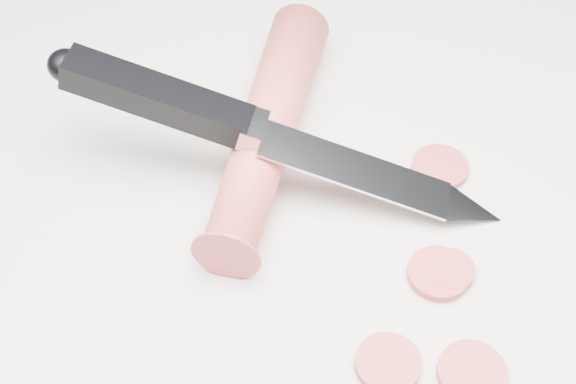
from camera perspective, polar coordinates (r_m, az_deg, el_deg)
ground at (r=0.50m, az=1.61°, el=-1.97°), size 2.40×2.40×0.00m
carrot at (r=0.53m, az=-1.42°, el=4.62°), size 0.18×0.17×0.04m
carrot_slice_0 at (r=0.45m, az=12.95°, el=-12.44°), size 0.04×0.04×0.01m
carrot_slice_1 at (r=0.49m, az=11.45°, el=-5.51°), size 0.03×0.03×0.01m
carrot_slice_2 at (r=0.48m, az=10.65°, el=-5.72°), size 0.04×0.04×0.01m
carrot_slice_3 at (r=0.45m, az=7.13°, el=-12.03°), size 0.04×0.04×0.01m
carrot_slice_4 at (r=0.54m, az=10.77°, el=1.74°), size 0.04×0.04×0.01m
kitchen_knife at (r=0.49m, az=-0.64°, el=4.10°), size 0.22×0.24×0.09m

